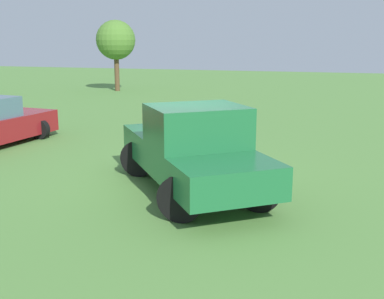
% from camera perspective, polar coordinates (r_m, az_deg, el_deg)
% --- Properties ---
extents(ground_plane, '(80.00, 80.00, 0.00)m').
position_cam_1_polar(ground_plane, '(10.64, -0.68, -4.03)').
color(ground_plane, '#54843D').
extents(pickup_truck, '(4.38, 4.91, 1.84)m').
position_cam_1_polar(pickup_truck, '(9.72, 0.25, 0.20)').
color(pickup_truck, black).
rests_on(pickup_truck, ground_plane).
extents(tree_side, '(2.40, 2.40, 4.32)m').
position_cam_1_polar(tree_side, '(30.50, -9.05, 12.69)').
color(tree_side, brown).
rests_on(tree_side, ground_plane).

